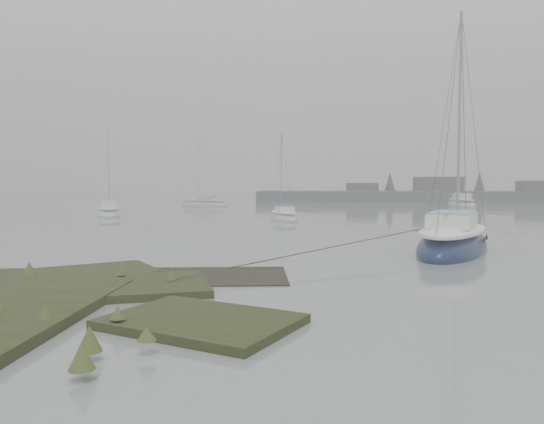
% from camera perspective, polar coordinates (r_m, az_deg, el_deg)
% --- Properties ---
extents(ground, '(160.00, 160.00, 0.00)m').
position_cam_1_polar(ground, '(40.65, 0.12, -0.56)').
color(ground, slate).
rests_on(ground, ground).
extents(far_shoreline, '(60.00, 8.00, 4.15)m').
position_cam_1_polar(far_shoreline, '(76.37, 22.25, 1.68)').
color(far_shoreline, '#4C4F51').
rests_on(far_shoreline, ground).
extents(sailboat_main, '(5.19, 7.65, 10.32)m').
position_cam_1_polar(sailboat_main, '(22.03, 18.89, -3.26)').
color(sailboat_main, '#0F1837').
rests_on(sailboat_main, ground).
extents(sailboat_white, '(2.90, 5.03, 6.75)m').
position_cam_1_polar(sailboat_white, '(37.84, 1.27, -0.54)').
color(sailboat_white, silver).
rests_on(sailboat_white, ground).
extents(sailboat_far_a, '(3.58, 5.80, 7.78)m').
position_cam_1_polar(sailboat_far_a, '(44.10, -17.09, -0.09)').
color(sailboat_far_a, silver).
rests_on(sailboat_far_a, ground).
extents(sailboat_far_b, '(2.38, 6.59, 9.20)m').
position_cam_1_polar(sailboat_far_b, '(61.15, 19.69, 0.83)').
color(sailboat_far_b, '#B8BEC2').
rests_on(sailboat_far_b, ground).
extents(sailboat_far_c, '(5.80, 3.26, 7.78)m').
position_cam_1_polar(sailboat_far_c, '(58.40, -7.33, 0.85)').
color(sailboat_far_c, '#9EA4A7').
rests_on(sailboat_far_c, ground).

